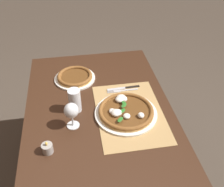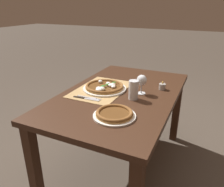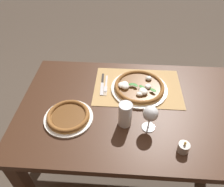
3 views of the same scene
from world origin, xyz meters
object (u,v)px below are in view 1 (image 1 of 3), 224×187
(pizza_near, at_px, (126,111))
(pint_glass, at_px, (75,101))
(wine_glass, at_px, (71,111))
(knife, at_px, (123,88))
(pizza_far, at_px, (75,77))
(votive_candle, at_px, (47,149))
(fork, at_px, (122,91))

(pizza_near, height_order, pint_glass, pint_glass)
(wine_glass, height_order, knife, wine_glass)
(pizza_far, bearing_deg, wine_glass, 175.63)
(knife, bearing_deg, votive_candle, 133.29)
(pizza_near, xyz_separation_m, pint_glass, (0.08, 0.28, 0.05))
(pizza_far, height_order, votive_candle, votive_candle)
(wine_glass, relative_size, fork, 0.77)
(wine_glass, relative_size, votive_candle, 2.15)
(wine_glass, distance_m, knife, 0.45)
(pizza_far, bearing_deg, knife, -117.54)
(pint_glass, height_order, fork, pint_glass)
(knife, bearing_deg, fork, 156.11)
(pint_glass, distance_m, knife, 0.36)
(pizza_far, distance_m, fork, 0.35)
(pizza_far, relative_size, knife, 1.27)
(fork, bearing_deg, votive_candle, 132.30)
(pint_glass, relative_size, knife, 0.67)
(wine_glass, relative_size, pint_glass, 1.07)
(pint_glass, relative_size, votive_candle, 2.01)
(pizza_far, bearing_deg, fork, -122.11)
(votive_candle, bearing_deg, pizza_near, -64.71)
(pizza_far, xyz_separation_m, pint_glass, (-0.31, 0.01, 0.05))
(votive_candle, bearing_deg, pizza_far, -15.39)
(pizza_near, bearing_deg, votive_candle, 115.29)
(pizza_near, xyz_separation_m, wine_glass, (-0.04, 0.30, 0.08))
(pizza_far, height_order, wine_glass, wine_glass)
(pizza_near, relative_size, pint_glass, 2.48)
(fork, height_order, votive_candle, votive_candle)
(wine_glass, bearing_deg, votive_candle, 140.65)
(pint_glass, distance_m, fork, 0.34)
(pizza_near, xyz_separation_m, votive_candle, (-0.21, 0.44, 0.00))
(pizza_near, xyz_separation_m, knife, (0.24, -0.04, -0.02))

